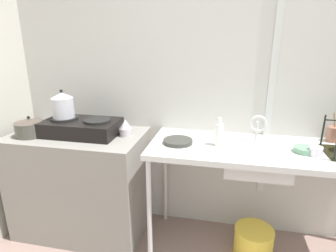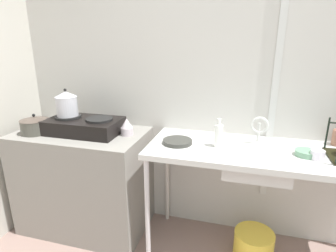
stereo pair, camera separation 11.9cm
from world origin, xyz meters
name	(u,v)px [view 1 (the left image)]	position (x,y,z in m)	size (l,w,h in m)	color
wall_back	(246,86)	(0.00, 1.67, 1.25)	(4.65, 0.10, 2.50)	beige
wall_metal_strip	(273,72)	(0.18, 1.61, 1.38)	(0.05, 0.01, 2.00)	silver
counter_concrete	(82,183)	(-1.31, 1.32, 0.44)	(1.06, 0.61, 0.88)	gray
counter_sink	(263,156)	(0.13, 1.32, 0.81)	(1.61, 0.61, 0.88)	silver
stove	(81,127)	(-1.26, 1.32, 0.94)	(0.59, 0.34, 0.13)	black
pot_on_left_burner	(63,105)	(-1.40, 1.32, 1.11)	(0.17, 0.17, 0.22)	silver
pot_beside_stove	(30,127)	(-1.64, 1.20, 0.95)	(0.22, 0.22, 0.16)	#4A4941
percolator	(126,128)	(-0.91, 1.36, 0.94)	(0.10, 0.10, 0.13)	silver
sink_basin	(256,160)	(0.08, 1.27, 0.80)	(0.43, 0.37, 0.15)	silver
faucet	(258,125)	(0.09, 1.44, 1.01)	(0.12, 0.07, 0.20)	silver
frying_pan	(178,141)	(-0.48, 1.28, 0.89)	(0.22, 0.22, 0.03)	#373732
cup_by_rack	(316,151)	(0.44, 1.25, 0.91)	(0.09, 0.09, 0.06)	white
small_bowl_on_drainboard	(305,150)	(0.38, 1.29, 0.90)	(0.14, 0.14, 0.04)	gray
bottle_by_sink	(219,134)	(-0.19, 1.30, 0.96)	(0.06, 0.06, 0.21)	white
utensil_jar	(333,134)	(0.64, 1.56, 0.94)	(0.09, 0.09, 0.22)	#A06952
bucket_on_floor	(253,241)	(0.12, 1.29, 0.11)	(0.29, 0.29, 0.22)	yellow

